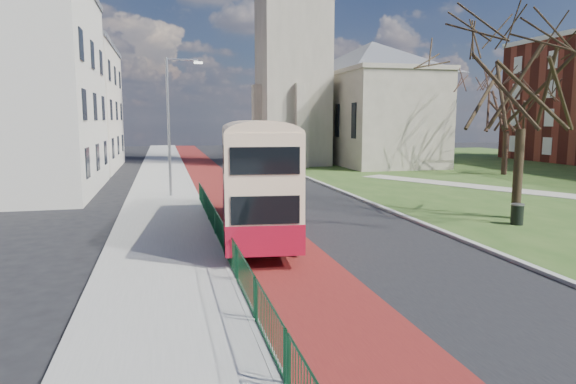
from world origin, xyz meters
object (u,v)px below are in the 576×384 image
object	(u,v)px
bus	(254,173)
winter_tree_near	(525,56)
streetlamp	(171,119)
winter_tree_far	(508,96)
litter_bin	(517,214)

from	to	relation	value
bus	winter_tree_near	distance (m)	13.32
streetlamp	winter_tree_far	distance (m)	27.91
winter_tree_near	litter_bin	size ratio (longest dim) A/B	11.60
bus	litter_bin	distance (m)	11.67
streetlamp	winter_tree_near	world-z (taller)	winter_tree_near
litter_bin	streetlamp	bearing A→B (deg)	140.34
winter_tree_near	bus	bearing A→B (deg)	-178.25
streetlamp	litter_bin	distance (m)	19.17
winter_tree_far	litter_bin	world-z (taller)	winter_tree_far
streetlamp	bus	bearing A→B (deg)	-75.01
bus	winter_tree_far	size ratio (longest dim) A/B	1.15
streetlamp	winter_tree_far	xyz separation A→B (m)	(27.14, 6.24, 1.88)
winter_tree_near	winter_tree_far	world-z (taller)	winter_tree_near
bus	litter_bin	world-z (taller)	bus
litter_bin	winter_tree_near	bearing A→B (deg)	54.66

